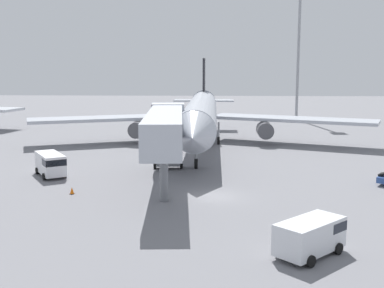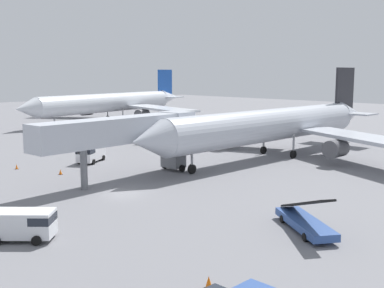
{
  "view_description": "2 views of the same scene",
  "coord_description": "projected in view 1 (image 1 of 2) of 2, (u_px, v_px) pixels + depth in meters",
  "views": [
    {
      "loc": [
        -0.19,
        -39.42,
        10.69
      ],
      "look_at": [
        -2.58,
        14.88,
        2.11
      ],
      "focal_mm": 45.01,
      "sensor_mm": 36.0,
      "label": 1
    },
    {
      "loc": [
        36.42,
        -26.73,
        11.52
      ],
      "look_at": [
        -4.27,
        13.55,
        2.99
      ],
      "focal_mm": 44.7,
      "sensor_mm": 36.0,
      "label": 2
    }
  ],
  "objects": [
    {
      "name": "airplane_at_gate",
      "position": [
        201.0,
        114.0,
        67.18
      ],
      "size": [
        49.57,
        48.87,
        12.39
      ],
      "color": "#B7BCC6",
      "rests_on": "ground"
    },
    {
      "name": "safety_cone_charlie",
      "position": [
        72.0,
        190.0,
        41.29
      ],
      "size": [
        0.41,
        0.41,
        0.62
      ],
      "color": "black",
      "rests_on": "ground"
    },
    {
      "name": "service_van_far_left",
      "position": [
        311.0,
        235.0,
        27.68
      ],
      "size": [
        4.63,
        4.6,
        2.09
      ],
      "color": "silver",
      "rests_on": "ground"
    },
    {
      "name": "ground_plane",
      "position": [
        215.0,
        196.0,
        40.56
      ],
      "size": [
        300.0,
        300.0,
        0.0
      ],
      "primitive_type": "plane",
      "color": "slate"
    },
    {
      "name": "apron_light_mast",
      "position": [
        300.0,
        20.0,
        97.73
      ],
      "size": [
        2.4,
        2.4,
        30.3
      ],
      "color": "#93969B",
      "rests_on": "ground"
    },
    {
      "name": "jet_bridge",
      "position": [
        166.0,
        129.0,
        44.04
      ],
      "size": [
        4.56,
        20.5,
        6.98
      ],
      "color": "#B2B7C1",
      "rests_on": "ground"
    },
    {
      "name": "service_van_near_left",
      "position": [
        51.0,
        163.0,
        47.92
      ],
      "size": [
        4.32,
        5.25,
        2.28
      ],
      "color": "white",
      "rests_on": "ground"
    }
  ]
}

